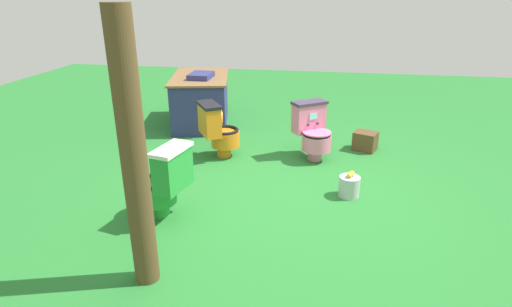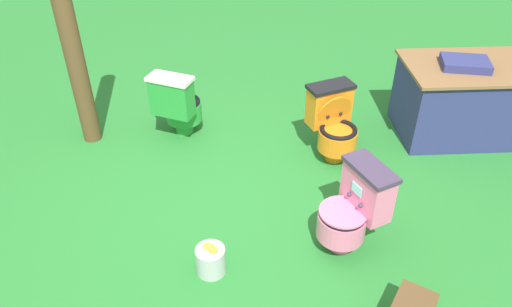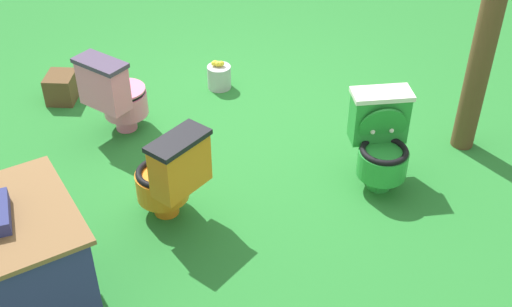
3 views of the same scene
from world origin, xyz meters
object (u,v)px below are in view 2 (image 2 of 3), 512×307
wooden_post (73,49)px  toilet_green (178,104)px  vendor_table (472,99)px  lemon_bucket (211,260)px  toilet_orange (334,123)px  toilet_pink (353,209)px

wooden_post → toilet_green: bearing=12.1°
vendor_table → wooden_post: bearing=-169.4°
vendor_table → lemon_bucket: size_ratio=5.82×
toilet_orange → lemon_bucket: (-0.83, -1.63, -0.26)m
toilet_green → wooden_post: size_ratio=0.37×
toilet_pink → toilet_orange: (-0.17, 1.19, 0.00)m
vendor_table → lemon_bucket: (-2.20, -2.26, -0.28)m
toilet_orange → lemon_bucket: 1.85m
wooden_post → toilet_pink: bearing=-23.0°
toilet_orange → wooden_post: wooden_post is taller
vendor_table → lemon_bucket: bearing=-134.2°
toilet_pink → vendor_table: vendor_table is taller
toilet_green → toilet_orange: bearing=8.1°
toilet_pink → wooden_post: size_ratio=0.37×
toilet_orange → lemon_bucket: size_ratio=2.63×
toilet_pink → toilet_green: same height
toilet_pink → wooden_post: 2.92m
toilet_green → vendor_table: 2.98m
wooden_post → lemon_bucket: 2.41m
vendor_table → lemon_bucket: 3.17m
toilet_orange → vendor_table: (1.37, 0.64, 0.02)m
toilet_orange → wooden_post: bearing=-30.5°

